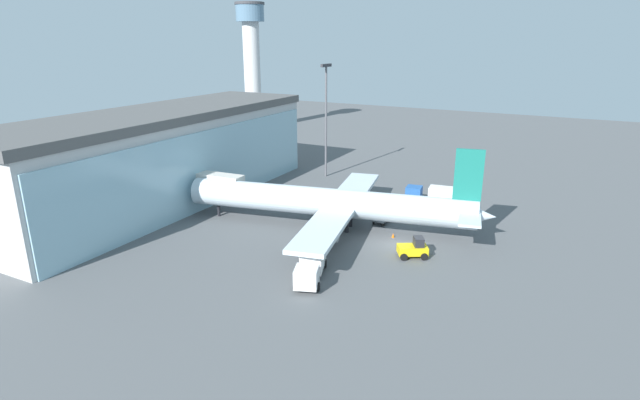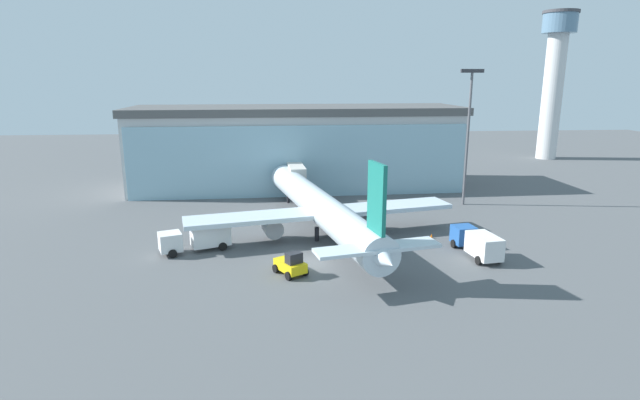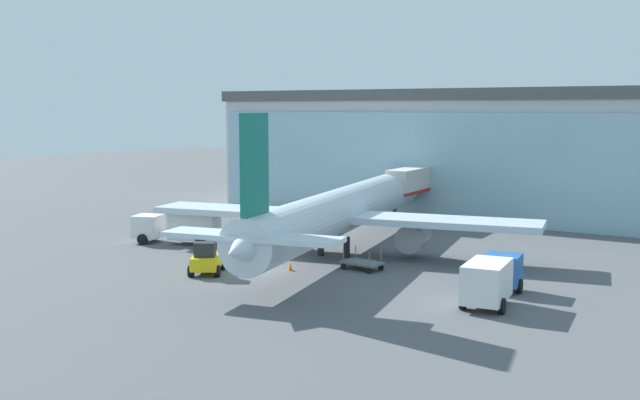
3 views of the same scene
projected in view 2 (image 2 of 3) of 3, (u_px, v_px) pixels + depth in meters
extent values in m
plane|color=#545659|center=(312.00, 262.00, 49.82)|extent=(240.00, 240.00, 0.00)
cube|color=#B7B7B7|center=(297.00, 151.00, 83.13)|extent=(53.06, 16.21, 12.16)
cube|color=#93BDCE|center=(300.00, 162.00, 75.89)|extent=(51.66, 1.50, 10.94)
cube|color=#525252|center=(297.00, 110.00, 81.53)|extent=(54.12, 16.53, 1.20)
cube|color=beige|center=(295.00, 171.00, 75.13)|extent=(2.97, 11.29, 2.40)
cube|color=red|center=(295.00, 178.00, 75.38)|extent=(3.02, 11.30, 0.30)
cylinder|color=#4C4C51|center=(292.00, 183.00, 79.80)|extent=(0.70, 0.70, 3.08)
cylinder|color=silver|center=(552.00, 98.00, 110.40)|extent=(4.25, 4.25, 27.20)
cylinder|color=slate|center=(560.00, 23.00, 106.67)|extent=(7.12, 7.12, 4.00)
cylinder|color=#3F3F44|center=(561.00, 12.00, 106.12)|extent=(7.48, 7.48, 0.60)
cylinder|color=#59595E|center=(467.00, 141.00, 70.28)|extent=(0.36, 0.36, 18.57)
cube|color=#333338|center=(472.00, 71.00, 67.99)|extent=(3.20, 0.40, 0.50)
cylinder|color=silver|center=(318.00, 205.00, 58.44)|extent=(11.24, 36.37, 3.53)
cone|color=silver|center=(283.00, 177.00, 75.35)|extent=(4.09, 3.68, 3.53)
cone|color=silver|center=(382.00, 258.00, 41.53)|extent=(3.96, 4.59, 3.17)
cube|color=silver|center=(323.00, 212.00, 56.83)|extent=(31.16, 10.73, 0.50)
cube|color=silver|center=(378.00, 248.00, 42.33)|extent=(11.26, 4.70, 0.30)
cube|color=#197266|center=(377.00, 198.00, 41.78)|extent=(1.04, 3.20, 6.00)
cylinder|color=gray|center=(272.00, 227.00, 55.93)|extent=(2.74, 3.58, 2.10)
cylinder|color=gray|center=(369.00, 218.00, 59.31)|extent=(2.74, 3.58, 2.10)
cylinder|color=black|center=(317.00, 234.00, 56.13)|extent=(0.50, 0.50, 1.60)
cylinder|color=black|center=(335.00, 232.00, 56.74)|extent=(0.50, 0.50, 1.60)
cylinder|color=black|center=(288.00, 198.00, 73.18)|extent=(0.40, 0.40, 1.60)
cube|color=silver|center=(170.00, 242.00, 51.66)|extent=(2.83, 2.83, 1.90)
cube|color=white|center=(210.00, 235.00, 53.37)|extent=(4.52, 3.46, 2.20)
cylinder|color=black|center=(173.00, 254.00, 50.92)|extent=(0.95, 0.60, 0.90)
cylinder|color=black|center=(169.00, 247.00, 52.85)|extent=(0.95, 0.60, 0.90)
cylinder|color=black|center=(223.00, 246.00, 53.08)|extent=(0.95, 0.60, 0.90)
cylinder|color=black|center=(218.00, 241.00, 55.01)|extent=(0.95, 0.60, 0.90)
cube|color=#2659A5|center=(464.00, 235.00, 53.97)|extent=(2.47, 2.47, 1.90)
cube|color=white|center=(484.00, 246.00, 49.95)|extent=(2.71, 4.26, 2.20)
cylinder|color=black|center=(454.00, 244.00, 53.96)|extent=(0.42, 0.93, 0.90)
cylinder|color=black|center=(472.00, 242.00, 54.42)|extent=(0.42, 0.93, 0.90)
cylinder|color=black|center=(478.00, 260.00, 49.03)|extent=(0.42, 0.93, 0.90)
cylinder|color=black|center=(499.00, 259.00, 49.49)|extent=(0.42, 0.93, 0.90)
cube|color=slate|center=(367.00, 243.00, 54.01)|extent=(2.96, 1.90, 0.16)
cylinder|color=black|center=(357.00, 248.00, 53.41)|extent=(0.45, 0.17, 0.44)
cylinder|color=slate|center=(357.00, 240.00, 53.21)|extent=(0.08, 0.08, 0.90)
cylinder|color=black|center=(356.00, 243.00, 54.81)|extent=(0.45, 0.17, 0.44)
cylinder|color=slate|center=(356.00, 236.00, 54.61)|extent=(0.08, 0.08, 0.90)
cylinder|color=black|center=(378.00, 248.00, 53.36)|extent=(0.45, 0.17, 0.44)
cylinder|color=slate|center=(378.00, 240.00, 53.16)|extent=(0.08, 0.08, 0.90)
cylinder|color=black|center=(377.00, 243.00, 54.76)|extent=(0.45, 0.17, 0.44)
cylinder|color=slate|center=(377.00, 236.00, 54.56)|extent=(0.08, 0.08, 0.90)
cube|color=yellow|center=(290.00, 265.00, 46.63)|extent=(3.19, 3.67, 0.90)
cube|color=#26262B|center=(294.00, 258.00, 45.90)|extent=(1.72, 1.58, 1.00)
cylinder|color=black|center=(276.00, 268.00, 47.11)|extent=(0.71, 0.87, 0.80)
cylinder|color=black|center=(292.00, 264.00, 48.13)|extent=(0.71, 0.87, 0.80)
cylinder|color=black|center=(289.00, 276.00, 45.35)|extent=(0.71, 0.87, 0.80)
cylinder|color=black|center=(305.00, 272.00, 46.37)|extent=(0.71, 0.87, 0.80)
cone|color=orange|center=(332.00, 256.00, 50.84)|extent=(0.36, 0.36, 0.55)
cone|color=orange|center=(431.00, 236.00, 57.18)|extent=(0.36, 0.36, 0.55)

